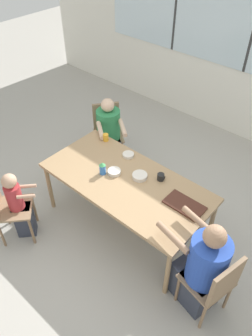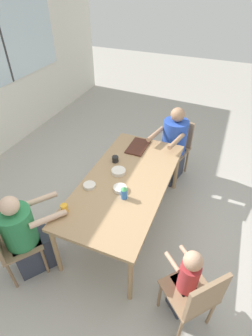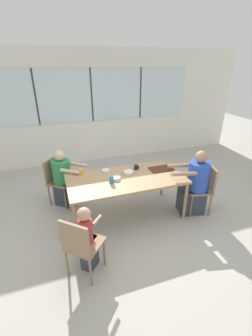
# 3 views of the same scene
# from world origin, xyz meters

# --- Properties ---
(ground_plane) EXTENTS (16.00, 16.00, 0.00)m
(ground_plane) POSITION_xyz_m (0.00, 0.00, 0.00)
(ground_plane) COLOR #B2ADA3
(wall_back_with_windows) EXTENTS (8.40, 0.08, 2.80)m
(wall_back_with_windows) POSITION_xyz_m (0.00, 2.69, 1.43)
(wall_back_with_windows) COLOR white
(wall_back_with_windows) RESTS_ON ground_plane
(dining_table) EXTENTS (1.91, 0.93, 0.74)m
(dining_table) POSITION_xyz_m (0.00, 0.00, 0.69)
(dining_table) COLOR tan
(dining_table) RESTS_ON ground_plane
(chair_for_woman_green_shirt) EXTENTS (0.48, 0.48, 0.88)m
(chair_for_woman_green_shirt) POSITION_xyz_m (1.33, -0.31, 0.53)
(chair_for_woman_green_shirt) COLOR #937556
(chair_for_woman_green_shirt) RESTS_ON ground_plane
(chair_for_man_blue_shirt) EXTENTS (0.56, 0.56, 0.88)m
(chair_for_man_blue_shirt) POSITION_xyz_m (-1.09, 0.83, 0.53)
(chair_for_man_blue_shirt) COLOR #937556
(chair_for_man_blue_shirt) RESTS_ON ground_plane
(chair_for_toddler) EXTENTS (0.56, 0.56, 0.88)m
(chair_for_toddler) POSITION_xyz_m (-0.92, -1.02, 0.53)
(chair_for_toddler) COLOR #937556
(chair_for_toddler) RESTS_ON ground_plane
(person_woman_green_shirt) EXTENTS (0.71, 0.49, 1.16)m
(person_woman_green_shirt) POSITION_xyz_m (1.17, -0.27, 0.51)
(person_woman_green_shirt) COLOR #333847
(person_woman_green_shirt) RESTS_ON ground_plane
(person_man_blue_shirt) EXTENTS (0.67, 0.62, 1.07)m
(person_man_blue_shirt) POSITION_xyz_m (-0.95, 0.72, 0.47)
(person_man_blue_shirt) COLOR #333847
(person_man_blue_shirt) RESTS_ON ground_plane
(person_toddler) EXTENTS (0.34, 0.35, 0.94)m
(person_toddler) POSITION_xyz_m (-0.81, -0.90, 0.46)
(person_toddler) COLOR #333847
(person_toddler) RESTS_ON ground_plane
(food_tray_dark) EXTENTS (0.41, 0.23, 0.02)m
(food_tray_dark) POSITION_xyz_m (0.70, 0.11, 0.75)
(food_tray_dark) COLOR #472319
(food_tray_dark) RESTS_ON dining_table
(coffee_mug) EXTENTS (0.09, 0.08, 0.08)m
(coffee_mug) POSITION_xyz_m (0.28, 0.26, 0.78)
(coffee_mug) COLOR black
(coffee_mug) RESTS_ON dining_table
(sippy_cup) EXTENTS (0.07, 0.07, 0.16)m
(sippy_cup) POSITION_xyz_m (-0.27, -0.09, 0.82)
(sippy_cup) COLOR blue
(sippy_cup) RESTS_ON dining_table
(juice_glass) EXTENTS (0.07, 0.07, 0.09)m
(juice_glass) POSITION_xyz_m (-0.68, 0.39, 0.79)
(juice_glass) COLOR gold
(juice_glass) RESTS_ON dining_table
(bowl_white_shallow) EXTENTS (0.17, 0.17, 0.05)m
(bowl_white_shallow) POSITION_xyz_m (0.09, 0.13, 0.76)
(bowl_white_shallow) COLOR silver
(bowl_white_shallow) RESTS_ON dining_table
(bowl_cereal) EXTENTS (0.14, 0.14, 0.04)m
(bowl_cereal) POSITION_xyz_m (-0.26, 0.34, 0.76)
(bowl_cereal) COLOR silver
(bowl_cereal) RESTS_ON dining_table
(bowl_fruit) EXTENTS (0.15, 0.15, 0.04)m
(bowl_fruit) POSITION_xyz_m (-0.18, 0.00, 0.76)
(bowl_fruit) COLOR silver
(bowl_fruit) RESTS_ON dining_table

